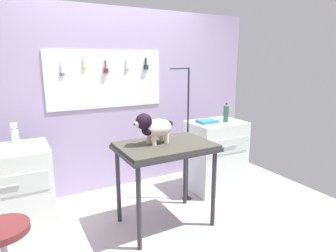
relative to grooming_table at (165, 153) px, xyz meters
The scene contains 11 objects.
ground 0.81m from the grooming_table, 131.90° to the right, with size 4.40×4.00×0.04m, color #AEA0A3.
rear_wall_panel 1.22m from the grooming_table, 95.73° to the left, with size 4.00×0.11×2.30m.
grooming_table is the anchor object (origin of this frame).
grooming_arm 0.59m from the grooming_table, 36.09° to the left, with size 0.30×0.11×1.58m.
dog 0.29m from the grooming_table, 155.11° to the left, with size 0.44×0.23×0.32m.
counter_left 1.53m from the grooming_table, 161.05° to the left, with size 0.80×0.58×0.88m.
cabinet_right 1.13m from the grooming_table, 24.48° to the left, with size 0.68×0.54×0.90m.
stool 1.51m from the grooming_table, 163.31° to the right, with size 0.34×0.34×0.62m.
detangler_spray 1.47m from the grooming_table, 151.74° to the left, with size 0.07×0.07×0.19m.
soda_bottle 1.16m from the grooming_table, 19.28° to the left, with size 0.07×0.07×0.25m.
supply_tray 0.97m from the grooming_table, 28.52° to the left, with size 0.24×0.18×0.04m.
Camera 1 is at (-1.18, -2.27, 1.66)m, focal length 30.88 mm.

